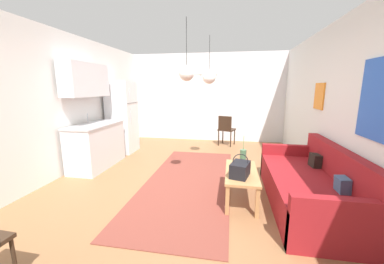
{
  "coord_description": "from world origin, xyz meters",
  "views": [
    {
      "loc": [
        0.77,
        -3.3,
        1.63
      ],
      "look_at": [
        -0.01,
        1.12,
        0.74
      ],
      "focal_mm": 20.98,
      "sensor_mm": 36.0,
      "label": 1
    }
  ],
  "objects_px": {
    "refrigerator": "(122,117)",
    "pendant_lamp_near": "(187,73)",
    "bamboo_vase": "(243,158)",
    "accent_chair": "(226,128)",
    "couch": "(312,187)",
    "coffee_table": "(241,175)",
    "handbag": "(240,169)",
    "pendant_lamp_far": "(209,77)"
  },
  "relations": [
    {
      "from": "refrigerator",
      "to": "pendant_lamp_near",
      "type": "relative_size",
      "value": 1.93
    },
    {
      "from": "bamboo_vase",
      "to": "accent_chair",
      "type": "height_order",
      "value": "bamboo_vase"
    },
    {
      "from": "couch",
      "to": "accent_chair",
      "type": "xyz_separation_m",
      "value": [
        -1.27,
        3.16,
        0.23
      ]
    },
    {
      "from": "pendant_lamp_near",
      "to": "coffee_table",
      "type": "bearing_deg",
      "value": -19.58
    },
    {
      "from": "couch",
      "to": "pendant_lamp_near",
      "type": "relative_size",
      "value": 2.31
    },
    {
      "from": "coffee_table",
      "to": "accent_chair",
      "type": "xyz_separation_m",
      "value": [
        -0.3,
        3.15,
        0.12
      ]
    },
    {
      "from": "coffee_table",
      "to": "handbag",
      "type": "height_order",
      "value": "handbag"
    },
    {
      "from": "couch",
      "to": "refrigerator",
      "type": "xyz_separation_m",
      "value": [
        -3.86,
        2.1,
        0.63
      ]
    },
    {
      "from": "couch",
      "to": "accent_chair",
      "type": "bearing_deg",
      "value": 111.88
    },
    {
      "from": "handbag",
      "to": "refrigerator",
      "type": "relative_size",
      "value": 0.21
    },
    {
      "from": "refrigerator",
      "to": "bamboo_vase",
      "type": "bearing_deg",
      "value": -32.24
    },
    {
      "from": "bamboo_vase",
      "to": "pendant_lamp_near",
      "type": "xyz_separation_m",
      "value": [
        -0.9,
        0.06,
        1.28
      ]
    },
    {
      "from": "bamboo_vase",
      "to": "refrigerator",
      "type": "height_order",
      "value": "refrigerator"
    },
    {
      "from": "accent_chair",
      "to": "refrigerator",
      "type": "bearing_deg",
      "value": 40.7
    },
    {
      "from": "refrigerator",
      "to": "accent_chair",
      "type": "height_order",
      "value": "refrigerator"
    },
    {
      "from": "pendant_lamp_far",
      "to": "couch",
      "type": "bearing_deg",
      "value": -43.81
    },
    {
      "from": "refrigerator",
      "to": "couch",
      "type": "bearing_deg",
      "value": -28.54
    },
    {
      "from": "refrigerator",
      "to": "accent_chair",
      "type": "distance_m",
      "value": 2.83
    },
    {
      "from": "couch",
      "to": "handbag",
      "type": "relative_size",
      "value": 5.68
    },
    {
      "from": "accent_chair",
      "to": "pendant_lamp_far",
      "type": "relative_size",
      "value": 0.91
    },
    {
      "from": "coffee_table",
      "to": "bamboo_vase",
      "type": "bearing_deg",
      "value": 83.94
    },
    {
      "from": "handbag",
      "to": "accent_chair",
      "type": "bearing_deg",
      "value": 94.64
    },
    {
      "from": "couch",
      "to": "refrigerator",
      "type": "height_order",
      "value": "refrigerator"
    },
    {
      "from": "bamboo_vase",
      "to": "accent_chair",
      "type": "relative_size",
      "value": 0.55
    },
    {
      "from": "refrigerator",
      "to": "coffee_table",
      "type": "bearing_deg",
      "value": -35.82
    },
    {
      "from": "accent_chair",
      "to": "pendant_lamp_far",
      "type": "bearing_deg",
      "value": 96.49
    },
    {
      "from": "bamboo_vase",
      "to": "handbag",
      "type": "relative_size",
      "value": 1.26
    },
    {
      "from": "refrigerator",
      "to": "pendant_lamp_far",
      "type": "bearing_deg",
      "value": -13.85
    },
    {
      "from": "bamboo_vase",
      "to": "refrigerator",
      "type": "distance_m",
      "value": 3.47
    },
    {
      "from": "couch",
      "to": "coffee_table",
      "type": "xyz_separation_m",
      "value": [
        -0.97,
        0.01,
        0.11
      ]
    },
    {
      "from": "refrigerator",
      "to": "pendant_lamp_far",
      "type": "distance_m",
      "value": 2.51
    },
    {
      "from": "pendant_lamp_far",
      "to": "refrigerator",
      "type": "bearing_deg",
      "value": 166.15
    },
    {
      "from": "couch",
      "to": "bamboo_vase",
      "type": "distance_m",
      "value": 1.02
    },
    {
      "from": "coffee_table",
      "to": "refrigerator",
      "type": "distance_m",
      "value": 3.61
    },
    {
      "from": "pendant_lamp_near",
      "to": "accent_chair",
      "type": "bearing_deg",
      "value": 78.7
    },
    {
      "from": "handbag",
      "to": "pendant_lamp_far",
      "type": "height_order",
      "value": "pendant_lamp_far"
    },
    {
      "from": "coffee_table",
      "to": "accent_chair",
      "type": "bearing_deg",
      "value": 95.51
    },
    {
      "from": "couch",
      "to": "pendant_lamp_near",
      "type": "xyz_separation_m",
      "value": [
        -1.84,
        0.32,
        1.58
      ]
    },
    {
      "from": "bamboo_vase",
      "to": "refrigerator",
      "type": "relative_size",
      "value": 0.27
    },
    {
      "from": "bamboo_vase",
      "to": "refrigerator",
      "type": "bearing_deg",
      "value": 147.76
    },
    {
      "from": "bamboo_vase",
      "to": "handbag",
      "type": "xyz_separation_m",
      "value": [
        -0.06,
        -0.45,
        -0.03
      ]
    },
    {
      "from": "couch",
      "to": "pendant_lamp_near",
      "type": "bearing_deg",
      "value": 170.09
    }
  ]
}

